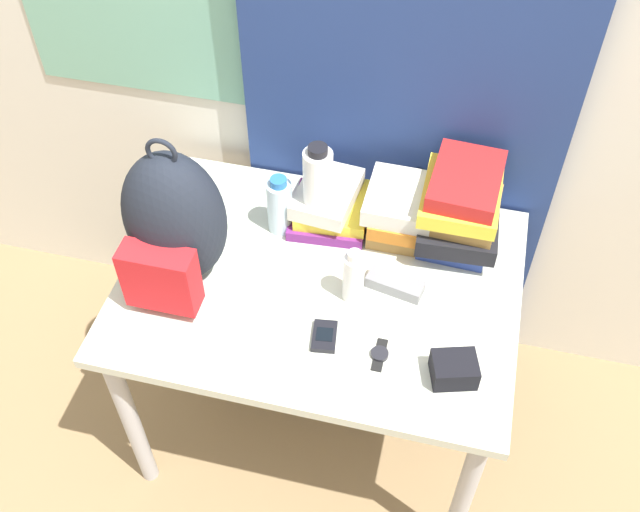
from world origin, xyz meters
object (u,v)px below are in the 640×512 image
object	(u,v)px
book_stack_left	(330,204)
wristwatch	(380,354)
book_stack_right	(460,208)
cell_phone	(324,336)
backpack	(174,224)
book_stack_center	(404,210)
water_bottle	(280,205)
sunscreen_bottle	(354,277)
camera_pouch	(454,369)
sunglasses_case	(395,284)
sports_bottle	(318,192)

from	to	relation	value
book_stack_left	wristwatch	xyz separation A→B (m)	(0.23, -0.44, -0.05)
book_stack_right	book_stack_left	bearing A→B (deg)	-179.72
book_stack_left	wristwatch	distance (m)	0.49
cell_phone	backpack	bearing A→B (deg)	164.31
book_stack_center	water_bottle	size ratio (longest dim) A/B	1.27
sunscreen_bottle	camera_pouch	world-z (taller)	sunscreen_bottle
water_bottle	cell_phone	distance (m)	0.41
book_stack_left	wristwatch	bearing A→B (deg)	-62.44
sunscreen_bottle	wristwatch	xyz separation A→B (m)	(0.10, -0.17, -0.07)
book_stack_right	sunglasses_case	bearing A→B (deg)	-120.84
book_stack_center	book_stack_right	distance (m)	0.15
backpack	book_stack_center	size ratio (longest dim) A/B	1.93
sunscreen_bottle	sunglasses_case	xyz separation A→B (m)	(0.10, 0.05, -0.06)
sports_bottle	camera_pouch	xyz separation A→B (m)	(0.43, -0.40, -0.11)
book_stack_left	sunscreen_bottle	xyz separation A→B (m)	(0.12, -0.27, 0.03)
book_stack_left	book_stack_center	world-z (taller)	book_stack_center
book_stack_right	wristwatch	distance (m)	0.47
book_stack_left	book_stack_center	distance (m)	0.21
cell_phone	sunglasses_case	size ratio (longest dim) A/B	0.63
book_stack_right	sports_bottle	bearing A→B (deg)	-171.91
book_stack_left	book_stack_right	distance (m)	0.36
wristwatch	book_stack_left	bearing A→B (deg)	117.56
book_stack_right	backpack	bearing A→B (deg)	-156.46
sunscreen_bottle	sunglasses_case	world-z (taller)	sunscreen_bottle
book_stack_right	sports_bottle	world-z (taller)	sports_bottle
book_stack_right	cell_phone	distance (m)	0.51
book_stack_left	camera_pouch	bearing A→B (deg)	-48.01
water_bottle	book_stack_left	bearing A→B (deg)	29.75
water_bottle	camera_pouch	xyz separation A→B (m)	(0.54, -0.38, -0.06)
book_stack_center	cell_phone	size ratio (longest dim) A/B	2.39
wristwatch	camera_pouch	bearing A→B (deg)	-5.96
sunglasses_case	camera_pouch	size ratio (longest dim) A/B	1.25
book_stack_left	sports_bottle	world-z (taller)	sports_bottle
backpack	book_stack_left	bearing A→B (deg)	41.91
backpack	book_stack_left	world-z (taller)	backpack
book_stack_center	cell_phone	distance (m)	0.44
sunglasses_case	book_stack_center	bearing A→B (deg)	94.38
water_bottle	camera_pouch	bearing A→B (deg)	-35.52
book_stack_center	sports_bottle	size ratio (longest dim) A/B	0.79
book_stack_right	sunscreen_bottle	world-z (taller)	book_stack_right
book_stack_left	sunscreen_bottle	bearing A→B (deg)	-65.28
sunscreen_bottle	sports_bottle	bearing A→B (deg)	124.03
book_stack_left	book_stack_center	xyz separation A→B (m)	(0.21, 0.00, 0.02)
camera_pouch	book_stack_right	bearing A→B (deg)	96.36
sunscreen_bottle	wristwatch	distance (m)	0.21
water_bottle	sunglasses_case	xyz separation A→B (m)	(0.35, -0.15, -0.07)
sunglasses_case	wristwatch	xyz separation A→B (m)	(0.00, -0.22, -0.01)
sports_bottle	cell_phone	distance (m)	0.40
water_bottle	sports_bottle	world-z (taller)	sports_bottle
cell_phone	book_stack_right	bearing A→B (deg)	56.72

